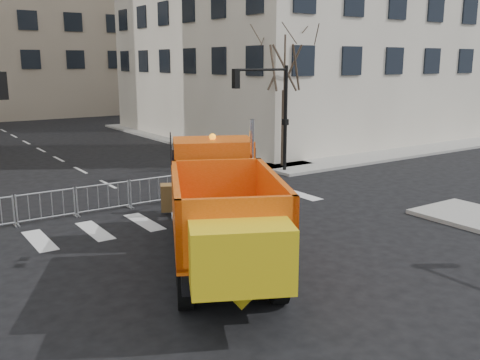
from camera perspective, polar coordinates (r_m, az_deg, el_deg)
ground at (r=15.33m, az=2.23°, el=-8.80°), size 120.00×120.00×0.00m
sidewalk_back at (r=22.39m, az=-10.77°, el=-1.92°), size 64.00×5.00×0.15m
traffic_light_right at (r=27.15m, az=4.87°, el=6.39°), size 0.18×0.18×5.40m
crowd_barriers at (r=21.19m, az=-11.71°, el=-1.46°), size 12.60×0.60×1.10m
street_tree at (r=28.28m, az=4.73°, el=8.77°), size 3.00×3.00×7.50m
plow_truck at (r=14.52m, az=-2.09°, el=-2.76°), size 6.86×10.26×3.93m
cop_a at (r=21.30m, az=-4.36°, el=-0.45°), size 0.70×0.63×1.61m
cop_b at (r=18.52m, az=-4.50°, el=-1.70°), size 1.02×0.80×2.07m
cop_c at (r=20.15m, az=-6.63°, el=-0.69°), size 1.02×1.26×2.00m
newspaper_box at (r=23.38m, az=2.05°, el=0.47°), size 0.56×0.53×1.10m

